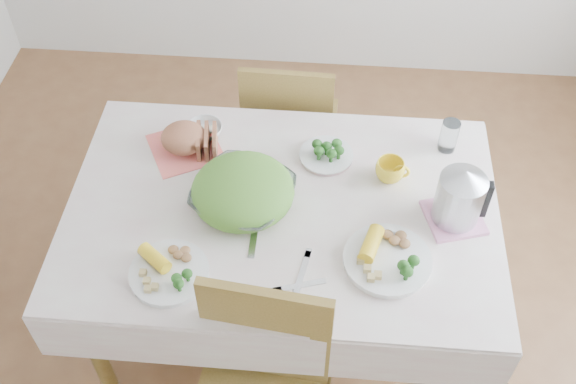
# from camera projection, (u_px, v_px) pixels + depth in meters

# --- Properties ---
(floor) EXTENTS (3.60, 3.60, 0.00)m
(floor) POSITION_uv_depth(u_px,v_px,m) (283.00, 320.00, 2.91)
(floor) COLOR brown
(floor) RESTS_ON ground
(dining_table) EXTENTS (1.40, 0.90, 0.75)m
(dining_table) POSITION_uv_depth(u_px,v_px,m) (282.00, 271.00, 2.63)
(dining_table) COLOR olive
(dining_table) RESTS_ON floor
(tablecloth) EXTENTS (1.50, 1.00, 0.01)m
(tablecloth) POSITION_uv_depth(u_px,v_px,m) (282.00, 208.00, 2.34)
(tablecloth) COLOR silver
(tablecloth) RESTS_ON dining_table
(chair_far) EXTENTS (0.42, 0.42, 0.89)m
(chair_far) POSITION_uv_depth(u_px,v_px,m) (291.00, 122.00, 3.06)
(chair_far) COLOR olive
(chair_far) RESTS_ON floor
(salad_bowl) EXTENTS (0.43, 0.43, 0.08)m
(salad_bowl) POSITION_uv_depth(u_px,v_px,m) (243.00, 195.00, 2.32)
(salad_bowl) COLOR white
(salad_bowl) RESTS_ON tablecloth
(dinner_plate_left) EXTENTS (0.35, 0.35, 0.02)m
(dinner_plate_left) POSITION_uv_depth(u_px,v_px,m) (169.00, 273.00, 2.14)
(dinner_plate_left) COLOR white
(dinner_plate_left) RESTS_ON tablecloth
(dinner_plate_right) EXTENTS (0.40, 0.40, 0.02)m
(dinner_plate_right) POSITION_uv_depth(u_px,v_px,m) (387.00, 260.00, 2.17)
(dinner_plate_right) COLOR white
(dinner_plate_right) RESTS_ON tablecloth
(broccoli_plate) EXTENTS (0.21, 0.21, 0.02)m
(broccoli_plate) POSITION_uv_depth(u_px,v_px,m) (326.00, 155.00, 2.49)
(broccoli_plate) COLOR beige
(broccoli_plate) RESTS_ON tablecloth
(napkin) EXTENTS (0.33, 0.33, 0.00)m
(napkin) POSITION_uv_depth(u_px,v_px,m) (186.00, 148.00, 2.53)
(napkin) COLOR #F16B60
(napkin) RESTS_ON tablecloth
(bread_loaf) EXTENTS (0.18, 0.17, 0.10)m
(bread_loaf) POSITION_uv_depth(u_px,v_px,m) (184.00, 137.00, 2.49)
(bread_loaf) COLOR brown
(bread_loaf) RESTS_ON napkin
(fruit_bowl) EXTENTS (0.18, 0.18, 0.04)m
(fruit_bowl) POSITION_uv_depth(u_px,v_px,m) (205.00, 130.00, 2.57)
(fruit_bowl) COLOR white
(fruit_bowl) RESTS_ON tablecloth
(yellow_mug) EXTENTS (0.12, 0.12, 0.08)m
(yellow_mug) POSITION_uv_depth(u_px,v_px,m) (390.00, 171.00, 2.40)
(yellow_mug) COLOR yellow
(yellow_mug) RESTS_ON tablecloth
(glass_tumbler) EXTENTS (0.08, 0.08, 0.13)m
(glass_tumbler) POSITION_uv_depth(u_px,v_px,m) (449.00, 136.00, 2.48)
(glass_tumbler) COLOR white
(glass_tumbler) RESTS_ON tablecloth
(pink_tray) EXTENTS (0.23, 0.23, 0.01)m
(pink_tray) POSITION_uv_depth(u_px,v_px,m) (454.00, 217.00, 2.30)
(pink_tray) COLOR pink
(pink_tray) RESTS_ON tablecloth
(electric_kettle) EXTENTS (0.20, 0.20, 0.22)m
(electric_kettle) POSITION_uv_depth(u_px,v_px,m) (460.00, 196.00, 2.21)
(electric_kettle) COLOR #B2B5BA
(electric_kettle) RESTS_ON pink_tray
(fork_left) EXTENTS (0.02, 0.19, 0.00)m
(fork_left) POSITION_uv_depth(u_px,v_px,m) (254.00, 235.00, 2.26)
(fork_left) COLOR silver
(fork_left) RESTS_ON tablecloth
(fork_right) EXTENTS (0.05, 0.17, 0.00)m
(fork_right) POSITION_uv_depth(u_px,v_px,m) (302.00, 272.00, 2.16)
(fork_right) COLOR silver
(fork_right) RESTS_ON tablecloth
(knife) EXTENTS (0.17, 0.07, 0.00)m
(knife) POSITION_uv_depth(u_px,v_px,m) (300.00, 286.00, 2.12)
(knife) COLOR silver
(knife) RESTS_ON tablecloth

